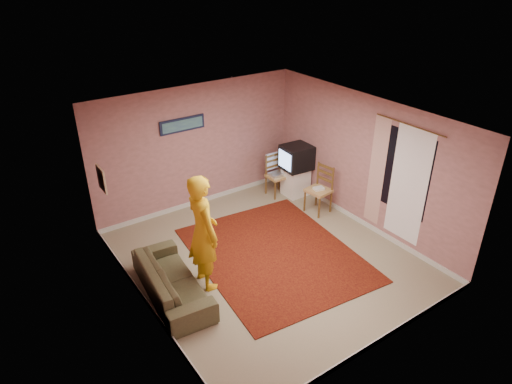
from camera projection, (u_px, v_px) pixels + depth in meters
ground at (268, 259)px, 8.12m from camera, size 5.00×5.00×0.00m
wall_back at (197, 147)px, 9.34m from camera, size 4.50×0.02×2.60m
wall_front at (386, 271)px, 5.69m from camera, size 4.50×0.02×2.60m
wall_left at (139, 237)px, 6.38m from camera, size 0.02×5.00×2.60m
wall_right at (364, 163)px, 8.65m from camera, size 0.02×5.00×2.60m
ceiling at (270, 119)px, 6.91m from camera, size 4.50×5.00×0.02m
baseboard_back at (201, 201)px, 9.91m from camera, size 4.50×0.02×0.10m
baseboard_front at (373, 344)px, 6.28m from camera, size 4.50×0.02×0.10m
baseboard_left at (149, 305)px, 6.97m from camera, size 0.02×5.00×0.10m
baseboard_right at (357, 219)px, 9.22m from camera, size 0.02×5.00×0.10m
window at (403, 172)px, 7.92m from camera, size 0.01×1.10×1.50m
curtain_sheer at (408, 186)px, 7.90m from camera, size 0.01×0.75×2.10m
curtain_floral at (377, 172)px, 8.40m from camera, size 0.01×0.35×2.10m
curtain_rod at (410, 125)px, 7.49m from camera, size 0.02×1.40×0.02m
picture_back at (182, 125)px, 8.91m from camera, size 0.95×0.04×0.28m
picture_left at (102, 179)px, 7.45m from camera, size 0.04×0.38×0.42m
area_rug at (275, 254)px, 8.23m from camera, size 2.92×3.50×0.02m
tv_cabinet at (296, 181)px, 10.14m from camera, size 0.50×0.45×0.64m
crt_tv at (296, 157)px, 9.87m from camera, size 0.65×0.59×0.53m
chair_a at (277, 171)px, 10.02m from camera, size 0.42×0.40×0.51m
dvd_player at (277, 174)px, 10.05m from camera, size 0.36×0.26×0.06m
blue_throw at (272, 161)px, 10.07m from camera, size 0.35×0.04×0.37m
chair_b at (319, 185)px, 9.32m from camera, size 0.50×0.51×0.55m
game_console at (319, 188)px, 9.35m from camera, size 0.24×0.19×0.04m
sofa at (172, 280)px, 7.14m from camera, size 0.92×1.97×0.56m
person at (203, 232)px, 7.08m from camera, size 0.50×0.73×1.96m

